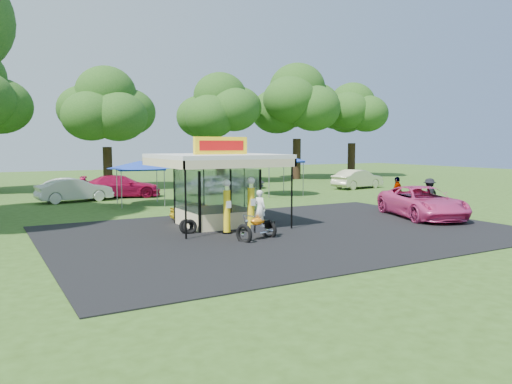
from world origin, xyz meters
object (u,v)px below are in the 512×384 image
at_px(motorcycle, 259,220).
at_px(bg_car_d, 237,181).
at_px(pink_sedan, 422,202).
at_px(gas_pump_left, 227,208).
at_px(tent_east, 277,158).
at_px(bg_car_a, 75,190).
at_px(bg_car_b, 121,186).
at_px(a_frame_sign, 448,212).
at_px(kiosk_car, 198,210).
at_px(spectator_east_a, 429,194).
at_px(gas_pump_right, 251,206).
at_px(bg_car_c, 213,184).
at_px(bg_car_e, 358,179).
at_px(tent_west, 140,165).
at_px(gas_station_kiosk, 216,188).
at_px(spectator_east_b, 397,193).

height_order(motorcycle, bg_car_d, motorcycle).
bearing_deg(bg_car_d, pink_sedan, -155.95).
relative_size(gas_pump_left, tent_east, 0.53).
xyz_separation_m(bg_car_a, bg_car_b, (3.42, 1.20, 0.01)).
bearing_deg(bg_car_a, a_frame_sign, -147.74).
xyz_separation_m(kiosk_car, tent_east, (10.01, 8.49, 2.33)).
bearing_deg(spectator_east_a, gas_pump_right, 5.28).
bearing_deg(pink_sedan, a_frame_sign, -57.17).
bearing_deg(bg_car_c, bg_car_e, -98.92).
height_order(tent_west, tent_east, tent_east).
xyz_separation_m(kiosk_car, bg_car_a, (-4.08, 11.42, 0.31)).
height_order(kiosk_car, bg_car_b, bg_car_b).
height_order(a_frame_sign, bg_car_a, bg_car_a).
xyz_separation_m(kiosk_car, tent_west, (-0.78, 7.46, 2.05)).
bearing_deg(bg_car_b, bg_car_d, -63.19).
distance_m(gas_pump_right, bg_car_b, 17.14).
bearing_deg(tent_east, bg_car_b, 158.87).
relative_size(gas_station_kiosk, tent_east, 1.22).
xyz_separation_m(gas_station_kiosk, bg_car_b, (-0.66, 14.82, -0.98)).
relative_size(gas_pump_left, bg_car_b, 0.43).
xyz_separation_m(gas_pump_right, a_frame_sign, (10.11, -2.16, -0.72)).
bearing_deg(bg_car_b, a_frame_sign, -135.38).
distance_m(pink_sedan, tent_west, 17.00).
xyz_separation_m(kiosk_car, bg_car_c, (6.09, 11.40, 0.28)).
distance_m(gas_pump_right, tent_east, 16.10).
xyz_separation_m(gas_pump_left, kiosk_car, (0.55, 4.43, -0.65)).
distance_m(pink_sedan, bg_car_b, 21.00).
height_order(pink_sedan, bg_car_c, pink_sedan).
relative_size(gas_pump_left, bg_car_e, 0.47).
distance_m(gas_station_kiosk, bg_car_d, 20.01).
bearing_deg(a_frame_sign, tent_east, 116.29).
height_order(gas_pump_left, a_frame_sign, gas_pump_left).
xyz_separation_m(bg_car_c, tent_east, (3.92, -2.91, 2.05)).
xyz_separation_m(gas_pump_right, tent_west, (-1.39, 11.93, 1.37)).
bearing_deg(bg_car_b, spectator_east_a, -125.46).
bearing_deg(gas_pump_right, spectator_east_b, 12.58).
height_order(kiosk_car, spectator_east_b, spectator_east_b).
relative_size(a_frame_sign, spectator_east_a, 0.46).
distance_m(gas_station_kiosk, spectator_east_a, 13.09).
xyz_separation_m(spectator_east_b, bg_car_d, (-1.86, 16.99, -0.31)).
relative_size(bg_car_b, tent_east, 1.25).
bearing_deg(spectator_east_b, pink_sedan, 45.36).
bearing_deg(tent_west, gas_station_kiosk, -85.36).
distance_m(kiosk_car, bg_car_b, 12.64).
height_order(motorcycle, spectator_east_a, motorcycle).
distance_m(bg_car_c, tent_east, 5.30).
bearing_deg(bg_car_c, kiosk_car, 150.28).
bearing_deg(kiosk_car, bg_car_b, 2.99).
bearing_deg(bg_car_b, kiosk_car, -162.97).
height_order(spectator_east_a, bg_car_c, spectator_east_a).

